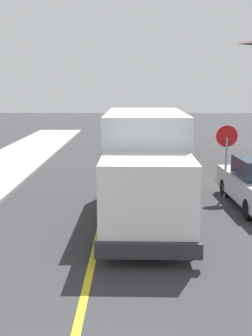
# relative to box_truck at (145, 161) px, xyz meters

# --- Properties ---
(centre_line_yellow) EXTENTS (0.16, 56.00, 0.01)m
(centre_line_yellow) POSITION_rel_box_truck_xyz_m (-1.32, 0.88, -1.76)
(centre_line_yellow) COLOR gold
(centre_line_yellow) RESTS_ON ground
(box_truck) EXTENTS (2.47, 7.20, 3.20)m
(box_truck) POSITION_rel_box_truck_xyz_m (0.00, 0.00, 0.00)
(box_truck) COLOR silver
(box_truck) RESTS_ON ground
(parked_car_near) EXTENTS (1.95, 4.46, 1.67)m
(parked_car_near) POSITION_rel_box_truck_xyz_m (0.38, 5.99, -0.97)
(parked_car_near) COLOR maroon
(parked_car_near) RESTS_ON ground
(parked_car_mid) EXTENTS (1.93, 4.45, 1.67)m
(parked_car_mid) POSITION_rel_box_truck_xyz_m (0.41, 12.52, -0.97)
(parked_car_mid) COLOR black
(parked_car_mid) RESTS_ON ground
(parked_car_far) EXTENTS (1.87, 4.43, 1.67)m
(parked_car_far) POSITION_rel_box_truck_xyz_m (1.12, 19.20, -0.97)
(parked_car_far) COLOR silver
(parked_car_far) RESTS_ON ground
(stop_sign) EXTENTS (0.80, 0.10, 2.65)m
(stop_sign) POSITION_rel_box_truck_xyz_m (2.96, 2.35, 0.09)
(stop_sign) COLOR gray
(stop_sign) RESTS_ON ground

